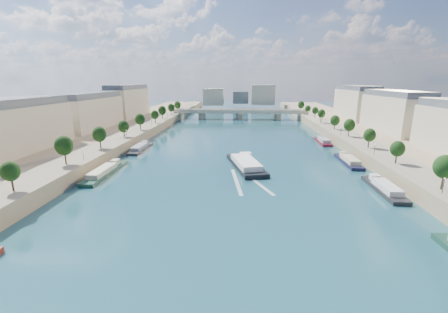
# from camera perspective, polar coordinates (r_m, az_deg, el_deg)

# --- Properties ---
(ground) EXTENTS (700.00, 700.00, 0.00)m
(ground) POSITION_cam_1_polar(r_m,az_deg,el_deg) (131.93, 2.25, 0.14)
(ground) COLOR #0E303E
(ground) RESTS_ON ground
(quay_left) EXTENTS (44.00, 520.00, 5.00)m
(quay_left) POSITION_cam_1_polar(r_m,az_deg,el_deg) (151.15, -26.19, 1.47)
(quay_left) COLOR #9E8460
(quay_left) RESTS_ON ground
(quay_right) EXTENTS (44.00, 520.00, 5.00)m
(quay_right) POSITION_cam_1_polar(r_m,az_deg,el_deg) (148.39, 31.27, 0.62)
(quay_right) COLOR #9E8460
(quay_right) RESTS_ON ground
(pave_left) EXTENTS (14.00, 520.00, 0.10)m
(pave_left) POSITION_cam_1_polar(r_m,az_deg,el_deg) (143.80, -21.10, 2.43)
(pave_left) COLOR gray
(pave_left) RESTS_ON quay_left
(pave_right) EXTENTS (14.00, 520.00, 0.10)m
(pave_right) POSITION_cam_1_polar(r_m,az_deg,el_deg) (141.51, 26.03, 1.75)
(pave_right) COLOR gray
(pave_right) RESTS_ON quay_right
(trees_left) EXTENTS (4.80, 268.80, 8.26)m
(trees_left) POSITION_cam_1_polar(r_m,az_deg,el_deg) (143.84, -20.24, 4.72)
(trees_left) COLOR #382B1E
(trees_left) RESTS_ON ground
(trees_right) EXTENTS (4.80, 268.80, 8.26)m
(trees_right) POSITION_cam_1_polar(r_m,az_deg,el_deg) (148.99, 24.12, 4.66)
(trees_right) COLOR #382B1E
(trees_right) RESTS_ON ground
(lamps_left) EXTENTS (0.36, 200.36, 4.28)m
(lamps_left) POSITION_cam_1_polar(r_m,az_deg,el_deg) (132.52, -21.19, 2.68)
(lamps_left) COLOR black
(lamps_left) RESTS_ON ground
(lamps_right) EXTENTS (0.36, 200.36, 4.28)m
(lamps_right) POSITION_cam_1_polar(r_m,az_deg,el_deg) (143.94, 23.75, 3.30)
(lamps_right) COLOR black
(lamps_right) RESTS_ON ground
(buildings_left) EXTENTS (16.00, 226.00, 23.20)m
(buildings_left) POSITION_cam_1_polar(r_m,az_deg,el_deg) (165.92, -28.64, 7.12)
(buildings_left) COLOR #BAA88F
(buildings_left) RESTS_ON ground
(buildings_right) EXTENTS (16.00, 226.00, 23.20)m
(buildings_right) POSITION_cam_1_polar(r_m,az_deg,el_deg) (162.96, 34.08, 6.31)
(buildings_right) COLOR #BAA88F
(buildings_right) RESTS_ON ground
(skyline) EXTENTS (79.00, 42.00, 22.00)m
(skyline) POSITION_cam_1_polar(r_m,az_deg,el_deg) (347.81, 3.73, 11.45)
(skyline) COLOR #BAA88F
(skyline) RESTS_ON ground
(bridge) EXTENTS (112.00, 12.00, 8.15)m
(bridge) POSITION_cam_1_polar(r_m,az_deg,el_deg) (256.44, 2.97, 8.26)
(bridge) COLOR #C1B79E
(bridge) RESTS_ON ground
(tour_barge) EXTENTS (16.26, 31.87, 4.16)m
(tour_barge) POSITION_cam_1_polar(r_m,az_deg,el_deg) (114.63, 4.17, -1.47)
(tour_barge) COLOR black
(tour_barge) RESTS_ON ground
(wake) EXTENTS (14.11, 25.93, 0.04)m
(wake) POSITION_cam_1_polar(r_m,az_deg,el_deg) (99.22, 4.23, -4.74)
(wake) COLOR silver
(wake) RESTS_ON ground
(moored_barges_left) EXTENTS (5.00, 156.38, 3.60)m
(moored_barges_left) POSITION_cam_1_polar(r_m,az_deg,el_deg) (91.44, -28.93, -7.74)
(moored_barges_left) COLOR #161C31
(moored_barges_left) RESTS_ON ground
(moored_barges_right) EXTENTS (5.00, 161.98, 3.60)m
(moored_barges_right) POSITION_cam_1_polar(r_m,az_deg,el_deg) (99.02, 29.05, -6.13)
(moored_barges_right) COLOR black
(moored_barges_right) RESTS_ON ground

